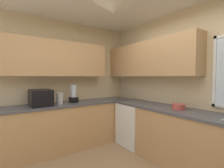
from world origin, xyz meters
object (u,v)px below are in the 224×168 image
(bowl, at_px, (178,107))
(dishwasher, at_px, (135,124))
(microwave, at_px, (41,98))
(kettle, at_px, (60,98))
(blender_appliance, at_px, (74,95))

(bowl, bearing_deg, dishwasher, -178.25)
(microwave, distance_m, kettle, 0.35)
(dishwasher, relative_size, microwave, 1.80)
(microwave, relative_size, bowl, 2.35)
(microwave, distance_m, blender_appliance, 0.63)
(kettle, height_order, blender_appliance, blender_appliance)
(blender_appliance, bearing_deg, dishwasher, 59.16)
(blender_appliance, bearing_deg, kettle, -86.02)
(microwave, xyz_separation_m, blender_appliance, (0.00, 0.63, 0.02))
(kettle, bearing_deg, blender_appliance, 93.98)
(bowl, xyz_separation_m, blender_appliance, (-1.64, -1.14, 0.12))
(dishwasher, xyz_separation_m, kettle, (-0.64, -1.39, 0.59))
(dishwasher, height_order, kettle, kettle)
(microwave, xyz_separation_m, kettle, (0.02, 0.34, -0.04))
(dishwasher, bearing_deg, microwave, -110.82)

